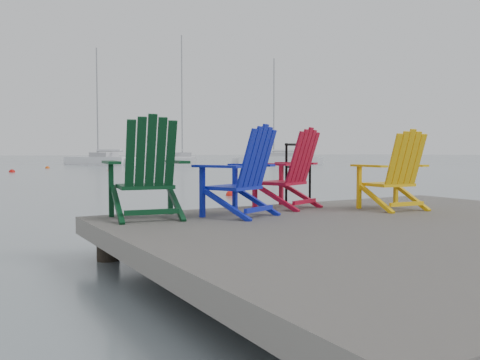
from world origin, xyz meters
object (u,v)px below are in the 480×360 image
sailboat_near (101,161)px  sailboat_mid (182,161)px  chair_green (147,169)px  buoy_d (47,168)px  chair_red (290,169)px  buoy_c (110,171)px  buoy_b (12,172)px  sailboat_far (278,161)px  chair_yellow (395,171)px  handrail (298,167)px  chair_blue (242,172)px  buoy_a (231,195)px

sailboat_near → sailboat_mid: sailboat_mid is taller
chair_green → buoy_d: 36.49m
chair_red → buoy_c: (5.68, 28.51, -1.03)m
chair_red → buoy_b: 29.03m
chair_green → chair_red: size_ratio=1.07×
sailboat_far → buoy_c: size_ratio=30.13×
buoy_c → chair_yellow: bearing=-98.9°
chair_red → chair_green: bearing=160.5°
handrail → chair_green: bearing=-167.1°
handrail → buoy_d: (2.38, 35.54, -1.04)m
sailboat_far → chair_blue: bearing=176.7°
chair_green → buoy_d: chair_green is taller
handrail → sailboat_far: sailboat_far is taller
chair_yellow → sailboat_near: 45.91m
chair_green → sailboat_mid: sailboat_mid is taller
chair_blue → buoy_a: size_ratio=3.17×
handrail → chair_yellow: 1.47m
handrail → buoy_d: handrail is taller
sailboat_near → sailboat_far: size_ratio=1.05×
buoy_b → chair_green: bearing=-93.3°
sailboat_far → buoy_a: size_ratio=33.62×
chair_red → chair_blue: bearing=-178.9°
sailboat_near → buoy_b: (-9.69, -15.28, -0.36)m
chair_red → sailboat_far: bearing=33.0°
chair_green → chair_blue: bearing=-8.2°
buoy_d → handrail: bearing=-93.8°
buoy_d → chair_red: bearing=-94.6°
chair_blue → chair_red: size_ratio=1.00×
chair_blue → buoy_d: bearing=59.1°
chair_blue → chair_red: bearing=-1.1°
sailboat_far → buoy_a: bearing=175.1°
chair_blue → buoy_b: chair_blue is taller
handrail → sailboat_mid: bearing=68.4°
chair_green → chair_yellow: 3.25m
chair_blue → chair_red: chair_red is taller
chair_red → sailboat_near: sailboat_near is taller
handrail → buoy_c: 28.53m
chair_red → buoy_b: (-0.40, 29.01, -1.03)m
chair_yellow → buoy_b: 29.94m
sailboat_mid → buoy_c: size_ratio=36.69×
chair_red → handrail: bearing=20.9°
sailboat_near → buoy_a: size_ratio=35.36×
chair_red → sailboat_far: sailboat_far is taller
handrail → sailboat_far: bearing=55.8°
sailboat_mid → buoy_a: bearing=-88.1°
buoy_a → chair_blue: bearing=-118.5°
sailboat_near → sailboat_far: (16.59, -6.46, 0.00)m
sailboat_far → buoy_b: (-26.28, -8.82, -0.36)m
chair_green → buoy_c: 29.68m
handrail → sailboat_near: bearing=78.7°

